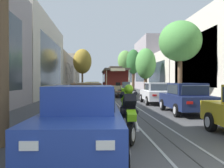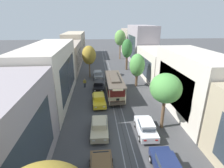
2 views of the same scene
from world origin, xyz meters
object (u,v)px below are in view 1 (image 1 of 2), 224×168
street_tree_kerb_right_mid (146,64)px  street_tree_kerb_right_fourth (133,62)px  parked_car_blue_near_left (82,119)px  parked_car_brown_second_left (87,98)px  parked_car_navy_second_right (186,98)px  parked_car_black_fifth_left (93,88)px  parked_car_grey_sixth_left (93,87)px  parked_car_beige_mid_left (90,93)px  street_tree_kerb_right_far (125,61)px  pedestrian_on_left_pavement (74,87)px  cable_car_trolley (114,81)px  motorcycle_with_rider (128,110)px  parked_car_white_mid_right (156,93)px  street_tree_kerb_right_second (180,42)px  parked_car_yellow_fourth_left (92,90)px  street_tree_kerb_left_second (82,62)px

street_tree_kerb_right_mid → street_tree_kerb_right_fourth: 11.79m
parked_car_blue_near_left → street_tree_kerb_right_fourth: bearing=79.5°
parked_car_brown_second_left → parked_car_navy_second_right: bearing=-0.7°
parked_car_black_fifth_left → parked_car_grey_sixth_left: 6.51m
parked_car_beige_mid_left → street_tree_kerb_right_mid: street_tree_kerb_right_mid is taller
street_tree_kerb_right_far → pedestrian_on_left_pavement: bearing=-111.7°
parked_car_blue_near_left → street_tree_kerb_right_mid: 27.62m
street_tree_kerb_right_far → cable_car_trolley: size_ratio=0.97×
street_tree_kerb_right_fourth → pedestrian_on_left_pavement: bearing=-130.2°
cable_car_trolley → motorcycle_with_rider: size_ratio=4.84×
parked_car_white_mid_right → cable_car_trolley: (-2.39, 10.73, 0.86)m
parked_car_blue_near_left → parked_car_grey_sixth_left: (-0.09, 31.76, 0.00)m
street_tree_kerb_right_mid → cable_car_trolley: bearing=-140.8°
parked_car_brown_second_left → parked_car_grey_sixth_left: bearing=89.9°
parked_car_blue_near_left → parked_car_grey_sixth_left: 31.76m
street_tree_kerb_right_far → parked_car_navy_second_right: bearing=-92.7°
parked_car_black_fifth_left → pedestrian_on_left_pavement: size_ratio=2.73×
parked_car_black_fifth_left → street_tree_kerb_right_second: bearing=-59.7°
parked_car_grey_sixth_left → street_tree_kerb_right_mid: (7.06, -5.23, 3.19)m
parked_car_blue_near_left → motorcycle_with_rider: 1.63m
parked_car_yellow_fourth_left → parked_car_brown_second_left: bearing=-90.1°
parked_car_white_mid_right → motorcycle_with_rider: size_ratio=2.33×
street_tree_kerb_right_mid → parked_car_black_fifth_left: bearing=-169.8°
motorcycle_with_rider → parked_car_beige_mid_left: bearing=96.9°
cable_car_trolley → parked_car_black_fifth_left: bearing=136.0°
street_tree_kerb_right_second → parked_car_grey_sixth_left: bearing=110.8°
parked_car_beige_mid_left → street_tree_kerb_right_far: size_ratio=0.49×
parked_car_yellow_fourth_left → parked_car_grey_sixth_left: 12.30m
parked_car_yellow_fourth_left → cable_car_trolley: 4.30m
street_tree_kerb_right_second → street_tree_kerb_right_mid: street_tree_kerb_right_second is taller
street_tree_kerb_right_far → parked_car_beige_mid_left: bearing=-100.7°
parked_car_brown_second_left → motorcycle_with_rider: (1.39, -5.66, 0.08)m
parked_car_blue_near_left → cable_car_trolley: size_ratio=0.48×
parked_car_brown_second_left → parked_car_grey_sixth_left: (0.04, 25.06, 0.00)m
street_tree_kerb_right_fourth → pedestrian_on_left_pavement: 15.59m
parked_car_blue_near_left → street_tree_kerb_right_mid: (6.98, 26.53, 3.19)m
street_tree_kerb_right_mid → street_tree_kerb_right_far: 24.76m
street_tree_kerb_left_second → pedestrian_on_left_pavement: street_tree_kerb_left_second is taller
parked_car_white_mid_right → pedestrian_on_left_pavement: (-7.40, 14.70, 0.11)m
street_tree_kerb_right_mid → street_tree_kerb_right_far: (0.14, 24.64, 2.49)m
street_tree_kerb_right_second → street_tree_kerb_right_mid: size_ratio=1.06×
parked_car_black_fifth_left → street_tree_kerb_right_fourth: size_ratio=0.59×
parked_car_brown_second_left → street_tree_kerb_right_fourth: 32.66m
parked_car_yellow_fourth_left → street_tree_kerb_left_second: 14.08m
street_tree_kerb_right_far → motorcycle_with_rider: size_ratio=4.71×
parked_car_navy_second_right → pedestrian_on_left_pavement: 21.54m
parked_car_yellow_fourth_left → street_tree_kerb_right_fourth: street_tree_kerb_right_fourth is taller
motorcycle_with_rider → street_tree_kerb_right_far: bearing=83.3°
pedestrian_on_left_pavement → parked_car_brown_second_left: bearing=-83.0°
parked_car_brown_second_left → parked_car_navy_second_right: same height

